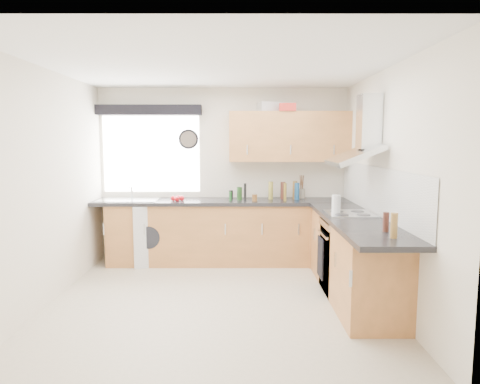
{
  "coord_description": "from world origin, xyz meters",
  "views": [
    {
      "loc": [
        0.25,
        -4.49,
        1.73
      ],
      "look_at": [
        0.25,
        0.85,
        1.1
      ],
      "focal_mm": 32.0,
      "sensor_mm": 36.0,
      "label": 1
    }
  ],
  "objects_px": {
    "extractor_hood": "(361,138)",
    "washing_machine": "(153,233)",
    "oven": "(349,256)",
    "upper_cabinets": "(289,137)"
  },
  "relations": [
    {
      "from": "oven",
      "to": "washing_machine",
      "type": "height_order",
      "value": "washing_machine"
    },
    {
      "from": "oven",
      "to": "washing_machine",
      "type": "bearing_deg",
      "value": 153.99
    },
    {
      "from": "extractor_hood",
      "to": "washing_machine",
      "type": "xyz_separation_m",
      "value": [
        -2.6,
        1.22,
        -1.34
      ]
    },
    {
      "from": "extractor_hood",
      "to": "washing_machine",
      "type": "bearing_deg",
      "value": 154.86
    },
    {
      "from": "oven",
      "to": "extractor_hood",
      "type": "distance_m",
      "value": 1.35
    },
    {
      "from": "oven",
      "to": "washing_machine",
      "type": "distance_m",
      "value": 2.78
    },
    {
      "from": "oven",
      "to": "upper_cabinets",
      "type": "xyz_separation_m",
      "value": [
        -0.55,
        1.32,
        1.38
      ]
    },
    {
      "from": "upper_cabinets",
      "to": "washing_machine",
      "type": "xyz_separation_m",
      "value": [
        -1.95,
        -0.1,
        -1.37
      ]
    },
    {
      "from": "oven",
      "to": "extractor_hood",
      "type": "bearing_deg",
      "value": -0.0
    },
    {
      "from": "extractor_hood",
      "to": "washing_machine",
      "type": "relative_size",
      "value": 0.91
    }
  ]
}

